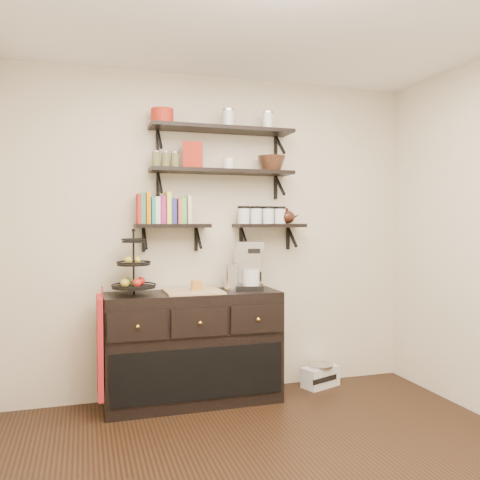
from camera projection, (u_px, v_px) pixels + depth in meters
name	position (u px, v px, depth m)	size (l,w,h in m)	color
back_wall	(218.00, 235.00, 4.37)	(3.50, 0.02, 2.70)	beige
shelf_top	(222.00, 130.00, 4.21)	(1.20, 0.27, 0.23)	black
shelf_mid	(222.00, 172.00, 4.23)	(1.20, 0.27, 0.23)	black
shelf_low_left	(172.00, 227.00, 4.13)	(0.60, 0.25, 0.23)	black
shelf_low_right	(269.00, 226.00, 4.38)	(0.60, 0.25, 0.23)	black
cookbooks	(164.00, 210.00, 4.10)	(0.40, 0.15, 0.26)	#B21D20
glass_canisters	(262.00, 216.00, 4.35)	(0.43, 0.10, 0.13)	silver
sideboard	(193.00, 347.00, 4.10)	(1.40, 0.50, 0.92)	black
fruit_stand	(134.00, 273.00, 3.94)	(0.33, 0.33, 0.49)	black
candle	(196.00, 285.00, 4.09)	(0.08, 0.08, 0.08)	#A96E27
coffee_maker	(249.00, 267.00, 4.24)	(0.27, 0.27, 0.40)	black
thermal_carafe	(231.00, 278.00, 4.15)	(0.11, 0.11, 0.22)	silver
apron	(100.00, 346.00, 3.78)	(0.04, 0.32, 0.75)	#9E1D11
radio	(320.00, 376.00, 4.51)	(0.37, 0.29, 0.20)	silver
recipe_box	(193.00, 155.00, 4.14)	(0.16, 0.06, 0.22)	#A12012
walnut_bowl	(272.00, 164.00, 4.35)	(0.24, 0.24, 0.13)	black
ramekins	(228.00, 164.00, 4.24)	(0.09, 0.09, 0.10)	white
teapot	(287.00, 216.00, 4.42)	(0.18, 0.14, 0.14)	#32170F
red_pot	(162.00, 117.00, 4.06)	(0.18, 0.18, 0.12)	#A12012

